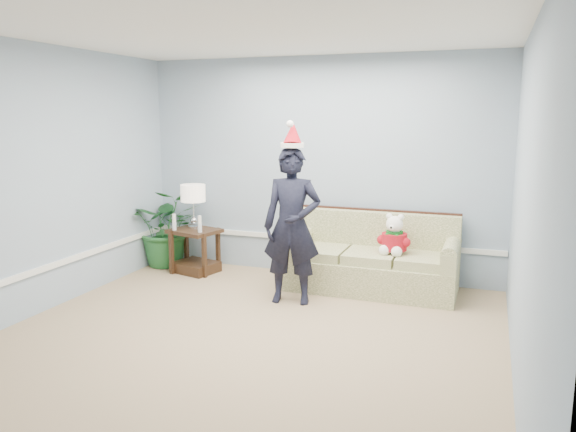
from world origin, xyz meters
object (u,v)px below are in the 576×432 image
(table_lamp, at_px, (193,195))
(houseplant, at_px, (168,227))
(sofa, at_px, (373,262))
(teddy_bear, at_px, (394,239))
(man, at_px, (292,226))
(side_table, at_px, (195,255))

(table_lamp, height_order, houseplant, table_lamp)
(houseplant, bearing_deg, sofa, -2.11)
(table_lamp, relative_size, houseplant, 0.54)
(table_lamp, xyz_separation_m, teddy_bear, (2.59, -0.11, -0.36))
(houseplant, xyz_separation_m, man, (2.05, -0.85, 0.31))
(sofa, height_order, side_table, sofa)
(side_table, height_order, houseplant, houseplant)
(table_lamp, bearing_deg, sofa, -0.15)
(table_lamp, relative_size, man, 0.33)
(sofa, height_order, man, man)
(man, bearing_deg, sofa, 35.91)
(side_table, xyz_separation_m, houseplant, (-0.50, 0.17, 0.30))
(side_table, height_order, man, man)
(man, relative_size, teddy_bear, 3.63)
(sofa, relative_size, houseplant, 1.83)
(houseplant, bearing_deg, table_lamp, -12.07)
(table_lamp, xyz_separation_m, houseplant, (-0.45, 0.10, -0.47))
(side_table, xyz_separation_m, man, (1.56, -0.68, 0.62))
(side_table, relative_size, houseplant, 0.66)
(side_table, relative_size, teddy_bear, 1.49)
(sofa, xyz_separation_m, teddy_bear, (0.25, -0.11, 0.32))
(sofa, xyz_separation_m, side_table, (-2.28, -0.07, -0.10))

